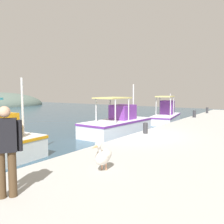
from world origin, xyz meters
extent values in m
cylinder|color=silver|center=(-3.64, 3.30, 2.19)|extent=(0.10, 0.10, 2.46)
cube|color=white|center=(3.15, 2.93, 0.47)|extent=(5.53, 2.33, 0.94)
cube|color=#723399|center=(3.15, 2.93, 0.86)|extent=(5.57, 2.37, 0.12)
cube|color=#723399|center=(3.84, 2.90, 1.43)|extent=(1.57, 1.34, 0.98)
cylinder|color=silver|center=(1.90, 2.22, 1.66)|extent=(0.08, 0.08, 1.43)
cylinder|color=silver|center=(1.95, 3.72, 1.66)|extent=(0.08, 0.08, 1.43)
cylinder|color=silver|center=(3.37, 2.17, 1.66)|extent=(0.08, 0.08, 1.43)
cylinder|color=silver|center=(3.43, 3.67, 1.66)|extent=(0.08, 0.08, 1.43)
cube|color=#D8CC72|center=(2.66, 2.94, 2.41)|extent=(2.27, 1.65, 0.08)
cylinder|color=silver|center=(5.20, 2.85, 2.13)|extent=(0.10, 0.10, 2.38)
torus|color=orange|center=(3.84, 3.60, 1.43)|extent=(0.54, 0.12, 0.54)
cube|color=white|center=(10.46, 2.46, 0.36)|extent=(5.43, 2.64, 0.72)
cube|color=#723399|center=(10.46, 2.46, 0.64)|extent=(5.47, 2.68, 0.12)
cube|color=#723399|center=(11.10, 2.57, 1.34)|extent=(1.62, 1.29, 1.26)
cylinder|color=silver|center=(9.42, 1.65, 1.52)|extent=(0.08, 0.08, 1.60)
cylinder|color=silver|center=(9.20, 2.86, 1.52)|extent=(0.08, 0.08, 1.60)
cylinder|color=silver|center=(10.80, 1.90, 1.52)|extent=(0.08, 0.08, 1.60)
cylinder|color=silver|center=(10.58, 3.10, 1.52)|extent=(0.08, 0.08, 1.60)
cube|color=#D8CC72|center=(10.00, 2.38, 2.36)|extent=(2.30, 1.64, 0.08)
cylinder|color=silver|center=(12.38, 2.80, 1.65)|extent=(0.10, 0.10, 1.86)
torus|color=orange|center=(11.10, 3.16, 1.34)|extent=(0.55, 0.19, 0.54)
cylinder|color=tan|center=(-4.96, -1.90, 0.91)|extent=(0.04, 0.04, 0.22)
cylinder|color=tan|center=(-4.94, -2.02, 0.91)|extent=(0.04, 0.04, 0.22)
ellipsoid|color=white|center=(-5.00, -1.97, 1.16)|extent=(0.68, 0.42, 0.40)
ellipsoid|color=silver|center=(-4.95, -1.96, 1.22)|extent=(0.60, 0.45, 0.28)
cylinder|color=white|center=(-5.19, -2.00, 1.38)|extent=(0.20, 0.12, 0.27)
sphere|color=white|center=(-5.27, -2.02, 1.54)|extent=(0.18, 0.18, 0.16)
cone|color=#F2B272|center=(-5.47, -2.05, 1.52)|extent=(0.31, 0.12, 0.07)
cylinder|color=#4C3823|center=(-7.23, -1.42, 1.25)|extent=(0.16, 0.16, 0.91)
cylinder|color=#4C3823|center=(-7.40, -1.30, 1.25)|extent=(0.16, 0.16, 0.91)
cube|color=black|center=(-7.32, -1.36, 2.03)|extent=(0.48, 0.44, 0.64)
cylinder|color=black|center=(-7.11, -1.51, 2.01)|extent=(0.10, 0.10, 0.61)
sphere|color=tan|center=(-7.32, -1.36, 2.48)|extent=(0.22, 0.22, 0.22)
cylinder|color=#333338|center=(0.51, -0.45, 1.06)|extent=(0.23, 0.23, 0.53)
cylinder|color=#333338|center=(8.99, -0.45, 1.07)|extent=(0.25, 0.25, 0.54)
cylinder|color=#333338|center=(13.19, -0.45, 1.07)|extent=(0.20, 0.20, 0.53)
camera|label=1|loc=(-9.89, -5.59, 2.88)|focal=38.42mm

